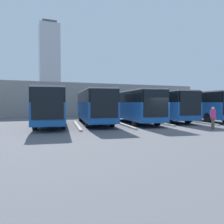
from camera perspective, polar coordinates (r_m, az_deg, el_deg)
name	(u,v)px	position (r m, az deg, el deg)	size (l,w,h in m)	color
ground_plane	(162,128)	(18.70, 12.99, -4.09)	(600.00, 600.00, 0.00)	#5B5B60
bus_0	(197,105)	(27.67, 21.43, 1.72)	(4.06, 11.13, 3.31)	#19519E
curb_divider_0	(193,122)	(25.16, 20.44, -2.34)	(0.24, 7.80, 0.15)	#B2B2AD
bus_1	(163,105)	(25.72, 13.26, 1.79)	(4.06, 11.13, 3.31)	#19519E
curb_divider_1	(156,122)	(23.30, 11.30, -2.61)	(0.24, 7.80, 0.15)	#B2B2AD
bus_2	(134,105)	(22.90, 5.76, 1.76)	(4.06, 11.13, 3.31)	#19519E
curb_divider_2	(122,124)	(20.64, 2.68, -3.21)	(0.24, 7.80, 0.15)	#B2B2AD
bus_3	(94,105)	(21.86, -4.74, 1.73)	(4.06, 11.13, 3.31)	#19519E
curb_divider_3	(77,125)	(19.87, -9.10, -3.46)	(0.24, 7.80, 0.15)	#B2B2AD
bus_4	(51,106)	(20.86, -15.65, 1.62)	(4.06, 11.13, 3.31)	#19519E
pedestrian	(213,117)	(19.00, 24.88, -1.27)	(0.54, 0.54, 1.78)	brown
station_building	(88,100)	(39.52, -6.36, 3.21)	(37.89, 12.42, 5.21)	gray
office_tower	(49,65)	(181.25, -16.01, 11.80)	(15.08, 15.08, 64.82)	#ADB2B7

